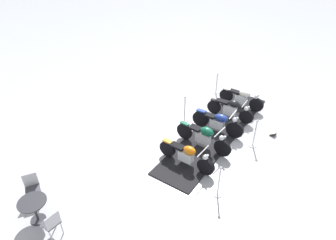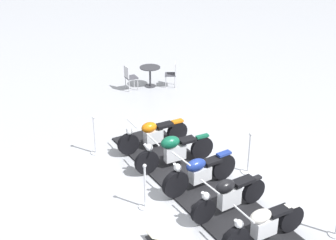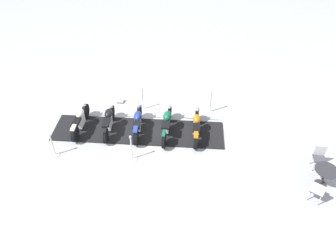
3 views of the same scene
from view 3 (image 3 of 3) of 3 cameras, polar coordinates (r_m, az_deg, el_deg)
name	(u,v)px [view 3 (image 3 of 3)]	position (r m, az deg, el deg)	size (l,w,h in m)	color
ground_plane	(138,132)	(13.13, -5.27, -2.05)	(80.00, 80.00, 0.00)	#A8AAB2
display_platform	(138,131)	(13.12, -5.28, -1.98)	(6.86, 1.57, 0.05)	black
motorcycle_copper	(196,125)	(12.71, 5.05, -0.94)	(1.06, 2.02, 0.89)	black
motorcycle_forest	(167,122)	(12.69, -0.17, -0.40)	(1.03, 2.15, 0.95)	black
motorcycle_navy	(138,122)	(12.83, -5.39, -0.35)	(1.14, 1.93, 0.99)	black
motorcycle_black	(109,120)	(13.04, -10.45, -0.02)	(1.06, 1.87, 0.89)	black
motorcycle_cream	(80,120)	(13.38, -15.28, 0.08)	(1.00, 1.94, 0.91)	black
stanchion_right_front	(210,104)	(13.91, 7.49, 2.80)	(0.28, 0.28, 1.15)	silver
stanchion_right_mid	(143,102)	(14.04, -4.49, 3.20)	(0.33, 0.33, 1.15)	silver
stanchion_left_mid	(132,152)	(11.82, -6.42, -5.65)	(0.35, 0.35, 1.15)	silver
stanchion_left_rear	(54,148)	(12.63, -19.59, -4.69)	(0.31, 0.31, 1.04)	silver
info_placard	(120,101)	(14.74, -8.42, 3.31)	(0.37, 0.31, 0.19)	#333338
cafe_table	(325,174)	(11.98, 26.08, -8.51)	(0.76, 0.76, 0.75)	#2D2D33
cafe_chair_near_table	(319,156)	(12.54, 25.22, -5.82)	(0.52, 0.52, 0.92)	#B7B7BC
cafe_chair_across_table	(318,190)	(11.41, 24.97, -11.24)	(0.44, 0.44, 0.93)	#B7B7BC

